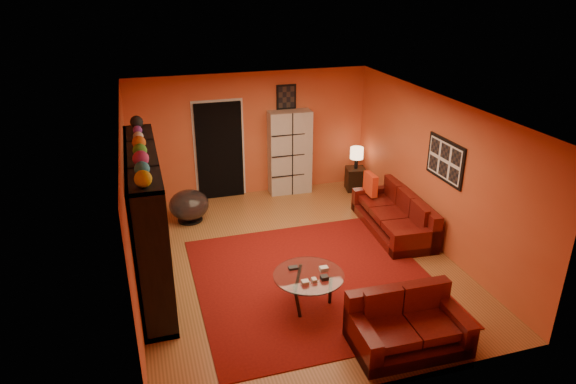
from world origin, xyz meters
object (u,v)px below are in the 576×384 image
object	(u,v)px
tv	(152,221)
loveseat	(406,324)
sofa	(397,216)
bowl_chair	(189,205)
storage_cabinet	(290,152)
coffee_table	(309,278)
entertainment_unit	(148,220)
side_table	(355,179)
table_lamp	(357,154)

from	to	relation	value
tv	loveseat	size ratio (longest dim) A/B	0.66
sofa	bowl_chair	bearing A→B (deg)	161.63
tv	loveseat	xyz separation A→B (m)	(2.95, -2.48, -0.71)
loveseat	tv	bearing A→B (deg)	51.57
loveseat	storage_cabinet	xyz separation A→B (m)	(0.05, 5.22, 0.61)
sofa	coffee_table	bearing A→B (deg)	-138.88
entertainment_unit	sofa	xyz separation A→B (m)	(4.41, 0.48, -0.76)
side_table	loveseat	bearing A→B (deg)	-106.56
bowl_chair	storage_cabinet	bearing A→B (deg)	20.12
entertainment_unit	tv	xyz separation A→B (m)	(0.05, 0.06, -0.05)
storage_cabinet	side_table	xyz separation A→B (m)	(1.41, -0.32, -0.65)
tv	side_table	size ratio (longest dim) A/B	1.92
tv	sofa	size ratio (longest dim) A/B	0.45
sofa	loveseat	bearing A→B (deg)	-111.98
table_lamp	storage_cabinet	bearing A→B (deg)	167.13
bowl_chair	tv	bearing A→B (deg)	-110.86
bowl_chair	table_lamp	size ratio (longest dim) A/B	1.61
sofa	coffee_table	world-z (taller)	sofa
entertainment_unit	loveseat	world-z (taller)	entertainment_unit
bowl_chair	coffee_table	bearing A→B (deg)	-68.34
storage_cabinet	sofa	bearing A→B (deg)	-57.43
tv	entertainment_unit	bearing A→B (deg)	139.50
entertainment_unit	tv	bearing A→B (deg)	49.50
tv	side_table	distance (m)	5.08
coffee_table	storage_cabinet	world-z (taller)	storage_cabinet
coffee_table	bowl_chair	size ratio (longest dim) A/B	1.33
sofa	storage_cabinet	world-z (taller)	storage_cabinet
loveseat	bowl_chair	size ratio (longest dim) A/B	1.93
sofa	side_table	bearing A→B (deg)	92.55
bowl_chair	table_lamp	bearing A→B (deg)	7.88
loveseat	side_table	world-z (taller)	loveseat
loveseat	coffee_table	world-z (taller)	loveseat
entertainment_unit	coffee_table	bearing A→B (deg)	-31.95
bowl_chair	side_table	size ratio (longest dim) A/B	1.51
table_lamp	bowl_chair	bearing A→B (deg)	-172.12
side_table	table_lamp	bearing A→B (deg)	0.00
coffee_table	side_table	world-z (taller)	coffee_table
entertainment_unit	bowl_chair	size ratio (longest dim) A/B	3.96
sofa	coffee_table	distance (m)	2.94
coffee_table	bowl_chair	bearing A→B (deg)	111.66
table_lamp	tv	bearing A→B (deg)	-151.24
entertainment_unit	side_table	distance (m)	5.16
loveseat	bowl_chair	world-z (taller)	loveseat
coffee_table	loveseat	bearing A→B (deg)	-50.50
tv	side_table	world-z (taller)	tv
sofa	loveseat	size ratio (longest dim) A/B	1.46
coffee_table	table_lamp	bearing A→B (deg)	57.70
bowl_chair	sofa	bearing A→B (deg)	-22.30
coffee_table	side_table	bearing A→B (deg)	57.70
entertainment_unit	storage_cabinet	xyz separation A→B (m)	(3.05, 2.80, -0.15)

